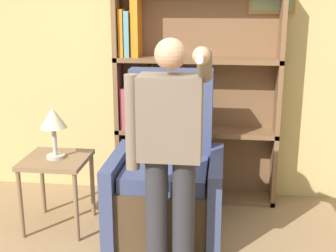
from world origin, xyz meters
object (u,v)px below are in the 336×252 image
(table_lamp, at_px, (53,121))
(bookcase, at_px, (178,100))
(armchair, at_px, (167,183))
(person_standing, at_px, (170,148))
(side_table, at_px, (56,168))

(table_lamp, bearing_deg, bookcase, 38.70)
(bookcase, distance_m, table_lamp, 1.16)
(armchair, bearing_deg, person_standing, -81.46)
(armchair, xyz_separation_m, person_standing, (0.10, -0.64, 0.51))
(armchair, distance_m, person_standing, 0.82)
(armchair, bearing_deg, table_lamp, -176.01)
(bookcase, bearing_deg, table_lamp, -141.30)
(bookcase, distance_m, side_table, 1.23)
(bookcase, xyz_separation_m, side_table, (-0.90, -0.72, -0.43))
(bookcase, xyz_separation_m, armchair, (-0.02, -0.66, -0.53))
(armchair, distance_m, table_lamp, 1.02)
(bookcase, relative_size, table_lamp, 4.78)
(bookcase, height_order, person_standing, bookcase)
(person_standing, height_order, table_lamp, person_standing)
(side_table, bearing_deg, person_standing, -30.28)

